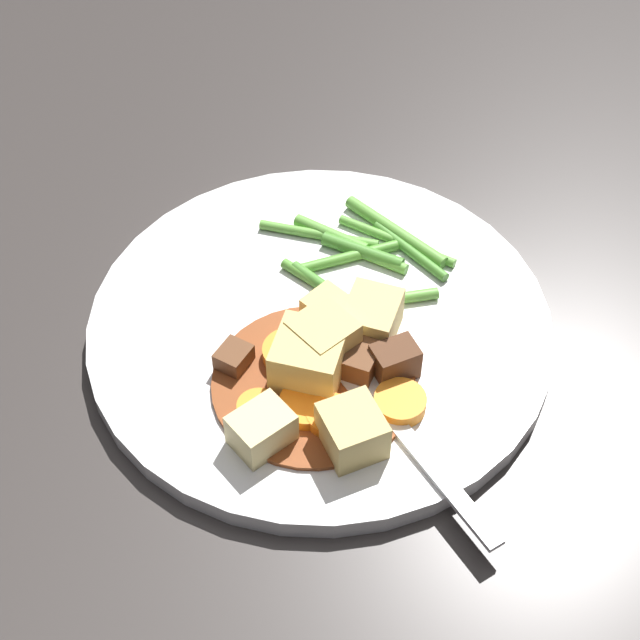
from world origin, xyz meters
The scene contains 29 objects.
ground_plane centered at (0.00, 0.00, 0.00)m, with size 3.00×3.00×0.00m, color #383330.
dinner_plate centered at (0.00, 0.00, 0.01)m, with size 0.29×0.29×0.01m, color white.
stew_sauce centered at (0.05, 0.01, 0.01)m, with size 0.12×0.12×0.00m, color brown.
carrot_slice_0 centered at (0.08, -0.01, 0.02)m, with size 0.02×0.02×0.01m, color orange.
carrot_slice_1 centered at (0.07, 0.02, 0.02)m, with size 0.03×0.03×0.01m, color orange.
carrot_slice_2 centered at (0.04, -0.01, 0.02)m, with size 0.03×0.03×0.01m, color orange.
carrot_slice_3 centered at (0.07, 0.03, 0.02)m, with size 0.03×0.03×0.01m, color orange.
carrot_slice_4 centered at (0.05, 0.07, 0.02)m, with size 0.03×0.03×0.01m, color orange.
potato_chunk_0 centered at (0.03, 0.01, 0.03)m, with size 0.03×0.03×0.03m, color #DBBC6B.
potato_chunk_1 centered at (0.04, 0.01, 0.03)m, with size 0.04×0.04×0.03m, color #DBBC6B.
potato_chunk_2 centered at (0.00, 0.01, 0.02)m, with size 0.02×0.02×0.02m, color #DBBC6B.
potato_chunk_3 centered at (0.00, 0.03, 0.03)m, with size 0.04×0.03×0.03m, color #DBBC6B.
potato_chunk_4 centered at (0.10, 0.00, 0.02)m, with size 0.03×0.03×0.02m, color #EAD68C.
potato_chunk_5 centered at (0.08, 0.05, 0.03)m, with size 0.03×0.03×0.03m, color #DBBC6B.
meat_chunk_0 centered at (0.02, 0.05, 0.02)m, with size 0.03×0.02×0.02m, color #56331E.
meat_chunk_1 centered at (0.05, -0.04, 0.02)m, with size 0.02×0.02×0.01m, color brown.
meat_chunk_2 centered at (0.03, 0.04, 0.02)m, with size 0.02×0.02×0.02m, color brown.
green_bean_0 centered at (-0.02, 0.00, 0.02)m, with size 0.01×0.01×0.08m, color #599E38.
green_bean_1 centered at (-0.06, 0.01, 0.02)m, with size 0.01×0.01×0.06m, color #4C8E33.
green_bean_2 centered at (-0.06, 0.01, 0.02)m, with size 0.01×0.01×0.06m, color #66AD42.
green_bean_3 centered at (-0.05, 0.00, 0.02)m, with size 0.01×0.01×0.07m, color #599E38.
green_bean_4 centered at (-0.08, 0.03, 0.02)m, with size 0.01×0.01×0.08m, color #66AD42.
green_bean_5 centered at (-0.07, -0.03, 0.02)m, with size 0.01×0.01×0.08m, color #66AD42.
green_bean_6 centered at (-0.09, 0.02, 0.02)m, with size 0.01×0.01×0.08m, color #66AD42.
green_bean_7 centered at (-0.02, 0.03, 0.02)m, with size 0.01×0.01×0.08m, color #66AD42.
green_bean_8 centered at (-0.02, 0.00, 0.02)m, with size 0.01×0.01×0.07m, color #4C8E33.
green_bean_9 centered at (-0.07, -0.02, 0.02)m, with size 0.01×0.01×0.05m, color #66AD42.
green_bean_10 centered at (-0.07, 0.04, 0.02)m, with size 0.01×0.01×0.06m, color #4C8E33.
fork centered at (0.06, 0.06, 0.01)m, with size 0.12×0.15×0.00m.
Camera 1 is at (0.38, 0.13, 0.46)m, focal length 54.94 mm.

